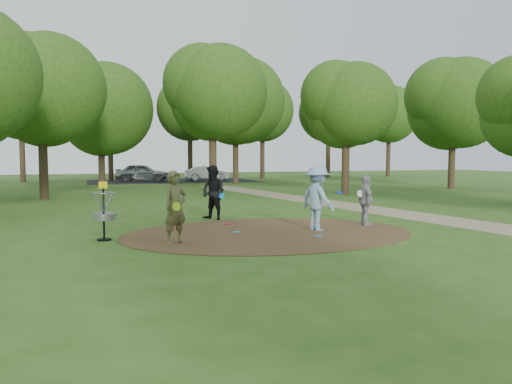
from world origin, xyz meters
name	(u,v)px	position (x,y,z in m)	size (l,w,h in m)	color
ground	(269,233)	(0.00, 0.00, 0.00)	(100.00, 100.00, 0.00)	#2D5119
dirt_clearing	(269,233)	(0.00, 0.00, 0.01)	(8.40, 8.40, 0.02)	#47301C
footpath	(418,216)	(6.50, 2.00, 0.01)	(2.00, 40.00, 0.01)	#8C7A5B
parking_lot	(172,181)	(2.00, 30.00, 0.00)	(14.00, 8.00, 0.01)	black
player_observer_with_disc	(175,207)	(-2.81, -0.84, 0.92)	(0.80, 0.72, 1.84)	brown
player_throwing_with_disc	(318,198)	(1.51, 0.00, 0.96)	(1.34, 1.40, 1.92)	#82A5C2
player_walking_with_disc	(213,193)	(-0.78, 3.47, 0.94)	(1.12, 1.16, 1.88)	black
player_waiting_with_disc	(366,200)	(3.41, 0.48, 0.80)	(0.56, 0.98, 1.60)	#9D9C9F
disc_ground_cyan	(237,232)	(-0.85, 0.37, 0.03)	(0.22, 0.22, 0.02)	#17B2BC
disc_ground_blue	(319,236)	(1.07, -1.02, 0.03)	(0.22, 0.22, 0.02)	#0B8ACB
disc_ground_red	(227,224)	(-0.68, 2.07, 0.03)	(0.22, 0.22, 0.02)	red
car_left	(142,173)	(-0.51, 30.01, 0.76)	(1.79, 4.44, 1.51)	#979A9E
car_right	(207,173)	(5.03, 29.71, 0.63)	(1.33, 3.82, 1.26)	#B6B8BE
disc_golf_basket	(104,207)	(-4.50, 0.30, 0.87)	(0.63, 0.63, 1.54)	black
tree_ring	(225,93)	(1.59, 10.63, 5.25)	(37.69, 46.08, 9.56)	#332316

